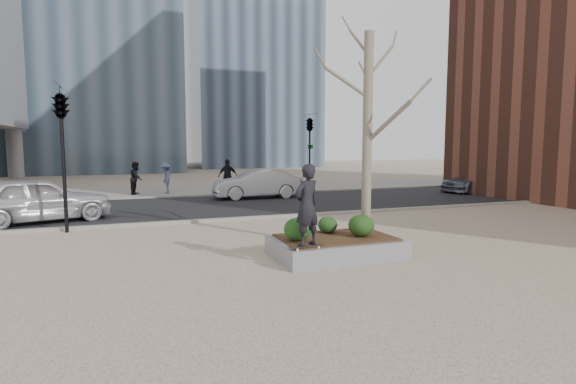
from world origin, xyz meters
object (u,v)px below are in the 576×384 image
object	(u,v)px
planter	(336,247)
skateboarder	(307,205)
skateboard	(307,247)
police_car	(39,200)

from	to	relation	value
planter	skateboarder	bearing A→B (deg)	-143.96
skateboard	skateboarder	size ratio (longest dim) A/B	0.44
skateboarder	police_car	xyz separation A→B (m)	(-6.48, 8.63, -0.60)
planter	police_car	world-z (taller)	police_car
skateboarder	skateboard	bearing A→B (deg)	-110.84
skateboard	skateboarder	bearing A→B (deg)	-94.37
planter	skateboard	world-z (taller)	skateboard
skateboarder	police_car	distance (m)	10.81
police_car	planter	bearing A→B (deg)	-153.32
planter	skateboard	distance (m)	1.39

